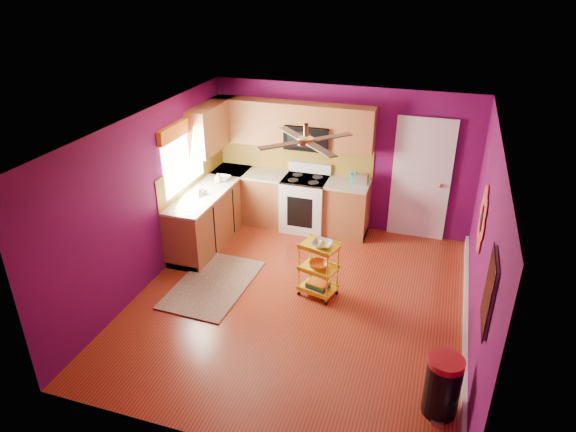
% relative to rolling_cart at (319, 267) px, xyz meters
% --- Properties ---
extents(ground, '(5.00, 5.00, 0.00)m').
position_rel_rolling_cart_xyz_m(ground, '(-0.21, -0.23, -0.46)').
color(ground, maroon).
rests_on(ground, ground).
extents(room_envelope, '(4.54, 5.04, 2.52)m').
position_rel_rolling_cart_xyz_m(room_envelope, '(-0.18, -0.23, 1.17)').
color(room_envelope, '#5C0A4B').
rests_on(room_envelope, ground).
extents(lower_cabinets, '(2.81, 2.31, 0.94)m').
position_rel_rolling_cart_xyz_m(lower_cabinets, '(-1.56, 1.58, -0.03)').
color(lower_cabinets, brown).
rests_on(lower_cabinets, ground).
extents(electric_range, '(0.76, 0.66, 1.13)m').
position_rel_rolling_cart_xyz_m(electric_range, '(-0.76, 1.94, 0.02)').
color(electric_range, white).
rests_on(electric_range, ground).
extents(upper_cabinetry, '(2.80, 2.30, 1.26)m').
position_rel_rolling_cart_xyz_m(upper_cabinetry, '(-1.45, 1.94, 1.34)').
color(upper_cabinetry, brown).
rests_on(upper_cabinetry, ground).
extents(left_window, '(0.08, 1.35, 1.08)m').
position_rel_rolling_cart_xyz_m(left_window, '(-2.43, 0.82, 1.27)').
color(left_window, white).
rests_on(left_window, ground).
extents(panel_door, '(0.95, 0.11, 2.15)m').
position_rel_rolling_cart_xyz_m(panel_door, '(1.14, 2.24, 0.56)').
color(panel_door, white).
rests_on(panel_door, ground).
extents(right_wall_art, '(0.04, 2.74, 1.04)m').
position_rel_rolling_cart_xyz_m(right_wall_art, '(2.02, -0.57, 0.98)').
color(right_wall_art, black).
rests_on(right_wall_art, ground).
extents(ceiling_fan, '(1.01, 1.01, 0.26)m').
position_rel_rolling_cart_xyz_m(ceiling_fan, '(-0.21, -0.03, 1.83)').
color(ceiling_fan, '#BF8C3F').
rests_on(ceiling_fan, ground).
extents(shag_rug, '(1.06, 1.67, 0.02)m').
position_rel_rolling_cart_xyz_m(shag_rug, '(-1.54, -0.23, -0.45)').
color(shag_rug, black).
rests_on(shag_rug, ground).
extents(rolling_cart, '(0.58, 0.48, 0.90)m').
position_rel_rolling_cart_xyz_m(rolling_cart, '(0.00, 0.00, 0.00)').
color(rolling_cart, yellow).
rests_on(rolling_cart, ground).
extents(trash_can, '(0.40, 0.42, 0.70)m').
position_rel_rolling_cart_xyz_m(trash_can, '(1.75, -1.66, -0.11)').
color(trash_can, black).
rests_on(trash_can, ground).
extents(teal_kettle, '(0.18, 0.18, 0.21)m').
position_rel_rolling_cart_xyz_m(teal_kettle, '(0.09, 2.02, 0.56)').
color(teal_kettle, '#127E89').
rests_on(teal_kettle, lower_cabinets).
extents(toaster, '(0.22, 0.15, 0.18)m').
position_rel_rolling_cart_xyz_m(toaster, '(0.19, 2.00, 0.57)').
color(toaster, beige).
rests_on(toaster, lower_cabinets).
extents(soap_bottle_a, '(0.09, 0.09, 0.19)m').
position_rel_rolling_cart_xyz_m(soap_bottle_a, '(-2.18, 0.70, 0.57)').
color(soap_bottle_a, '#EA3F72').
rests_on(soap_bottle_a, lower_cabinets).
extents(soap_bottle_b, '(0.13, 0.13, 0.16)m').
position_rel_rolling_cart_xyz_m(soap_bottle_b, '(-2.12, 1.34, 0.56)').
color(soap_bottle_b, white).
rests_on(soap_bottle_b, lower_cabinets).
extents(counter_dish, '(0.26, 0.26, 0.06)m').
position_rel_rolling_cart_xyz_m(counter_dish, '(-2.09, 1.45, 0.51)').
color(counter_dish, white).
rests_on(counter_dish, lower_cabinets).
extents(counter_cup, '(0.11, 0.11, 0.09)m').
position_rel_rolling_cart_xyz_m(counter_cup, '(-2.13, 0.81, 0.52)').
color(counter_cup, white).
rests_on(counter_cup, lower_cabinets).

